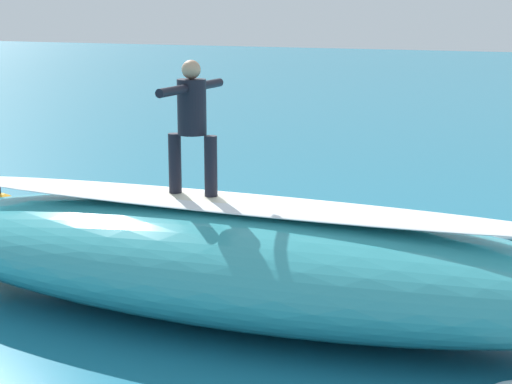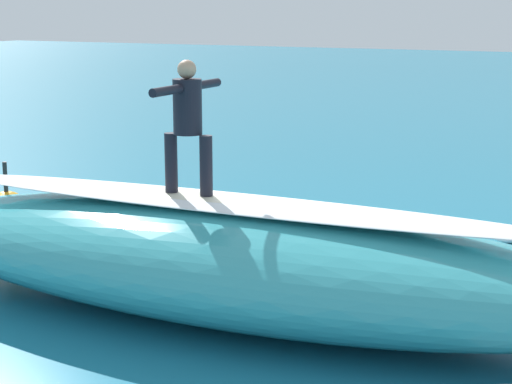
# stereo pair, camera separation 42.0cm
# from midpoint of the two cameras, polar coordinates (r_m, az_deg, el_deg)

# --- Properties ---
(ground_plane) EXTENTS (120.00, 120.00, 0.00)m
(ground_plane) POSITION_cam_midpoint_polar(r_m,az_deg,el_deg) (12.29, 3.30, -4.64)
(ground_plane) COLOR teal
(wave_crest) EXTENTS (9.44, 3.31, 1.30)m
(wave_crest) POSITION_cam_midpoint_polar(r_m,az_deg,el_deg) (10.09, -0.55, -4.57)
(wave_crest) COLOR teal
(wave_crest) RESTS_ON ground_plane
(wave_foam_lip) EXTENTS (7.96, 1.36, 0.08)m
(wave_foam_lip) POSITION_cam_midpoint_polar(r_m,az_deg,el_deg) (9.91, -0.56, -0.74)
(wave_foam_lip) COLOR white
(wave_foam_lip) RESTS_ON wave_crest
(surfboard_riding) EXTENTS (2.25, 0.59, 0.10)m
(surfboard_riding) POSITION_cam_midpoint_polar(r_m,az_deg,el_deg) (10.14, -3.32, -0.39)
(surfboard_riding) COLOR #EAE5C6
(surfboard_riding) RESTS_ON wave_crest
(surfer_riding) EXTENTS (0.63, 1.50, 1.58)m
(surfer_riding) POSITION_cam_midpoint_polar(r_m,az_deg,el_deg) (9.97, -3.39, 5.04)
(surfer_riding) COLOR black
(surfer_riding) RESTS_ON surfboard_riding
(surfboard_paddling) EXTENTS (0.51, 2.11, 0.09)m
(surfboard_paddling) POSITION_cam_midpoint_polar(r_m,az_deg,el_deg) (13.18, 4.39, -3.29)
(surfboard_paddling) COLOR #EAE5C6
(surfboard_paddling) RESTS_ON ground_plane
(surfer_paddling) EXTENTS (0.31, 1.70, 0.31)m
(surfer_paddling) POSITION_cam_midpoint_polar(r_m,az_deg,el_deg) (13.25, 4.63, -2.42)
(surfer_paddling) COLOR black
(surfer_paddling) RESTS_ON surfboard_paddling
(buoy_marker) EXTENTS (0.68, 0.68, 1.16)m
(buoy_marker) POSITION_cam_midpoint_polar(r_m,az_deg,el_deg) (14.21, -15.49, -1.29)
(buoy_marker) COLOR orange
(buoy_marker) RESTS_ON ground_plane
(foam_patch_near) EXTENTS (1.00, 1.05, 0.13)m
(foam_patch_near) POSITION_cam_midpoint_polar(r_m,az_deg,el_deg) (13.85, 10.29, -2.59)
(foam_patch_near) COLOR white
(foam_patch_near) RESTS_ON ground_plane
(foam_patch_mid) EXTENTS (0.70, 0.68, 0.14)m
(foam_patch_mid) POSITION_cam_midpoint_polar(r_m,az_deg,el_deg) (13.85, 17.62, -2.94)
(foam_patch_mid) COLOR white
(foam_patch_mid) RESTS_ON ground_plane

